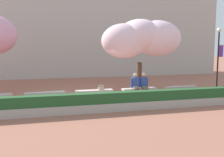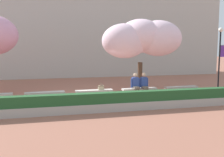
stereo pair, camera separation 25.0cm
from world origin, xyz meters
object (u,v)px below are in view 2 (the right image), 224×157
object	(u,v)px
stone_bench_near_west	(45,95)
stone_bench_near_east	(140,91)
stone_bench_center	(94,93)
stone_bench_east_end	(181,89)
cherry_tree_main	(142,38)
person_seated_right	(144,84)
handbag	(101,87)
lamp_post_with_banner	(220,53)
person_seated_left	(136,84)

from	to	relation	value
stone_bench_near_west	stone_bench_near_east	xyz separation A→B (m)	(5.03, 0.00, 0.00)
stone_bench_near_west	stone_bench_center	distance (m)	2.51
stone_bench_near_east	stone_bench_east_end	xyz separation A→B (m)	(2.51, 0.00, 0.00)
stone_bench_center	cherry_tree_main	distance (m)	4.49
person_seated_right	handbag	distance (m)	2.40
person_seated_right	lamp_post_with_banner	bearing A→B (deg)	8.30
cherry_tree_main	lamp_post_with_banner	xyz separation A→B (m)	(4.80, -0.69, -0.86)
stone_bench_near_west	stone_bench_center	world-z (taller)	same
stone_bench_center	person_seated_right	xyz separation A→B (m)	(2.75, -0.05, 0.39)
stone_bench_near_east	cherry_tree_main	distance (m)	3.26
person_seated_left	lamp_post_with_banner	xyz separation A→B (m)	(5.69, 0.76, 1.62)
lamp_post_with_banner	stone_bench_east_end	bearing A→B (deg)	-166.45
lamp_post_with_banner	cherry_tree_main	bearing A→B (deg)	171.82
stone_bench_center	cherry_tree_main	xyz separation A→B (m)	(3.16, 1.40, 2.88)
stone_bench_center	person_seated_left	size ratio (longest dim) A/B	1.53
lamp_post_with_banner	stone_bench_near_east	bearing A→B (deg)	-172.61
person_seated_right	handbag	world-z (taller)	person_seated_right
person_seated_left	cherry_tree_main	bearing A→B (deg)	58.50
cherry_tree_main	lamp_post_with_banner	distance (m)	4.93
stone_bench_near_west	cherry_tree_main	bearing A→B (deg)	13.83
cherry_tree_main	person_seated_left	bearing A→B (deg)	-121.50
stone_bench_center	person_seated_right	size ratio (longest dim) A/B	1.53
person_seated_right	lamp_post_with_banner	world-z (taller)	lamp_post_with_banner
stone_bench_near_east	person_seated_left	world-z (taller)	person_seated_left
person_seated_right	handbag	size ratio (longest dim) A/B	3.81
handbag	cherry_tree_main	size ratio (longest dim) A/B	0.07
person_seated_left	person_seated_right	xyz separation A→B (m)	(0.49, -0.00, 0.00)
stone_bench_near_west	stone_bench_near_east	world-z (taller)	same
stone_bench_near_east	person_seated_right	world-z (taller)	person_seated_right
stone_bench_near_east	lamp_post_with_banner	xyz separation A→B (m)	(5.44, 0.71, 2.01)
person_seated_right	cherry_tree_main	xyz separation A→B (m)	(0.40, 1.45, 2.49)
stone_bench_east_end	stone_bench_near_west	bearing A→B (deg)	180.00
handbag	lamp_post_with_banner	size ratio (longest dim) A/B	0.09
cherry_tree_main	person_seated_right	bearing A→B (deg)	-105.48
stone_bench_east_end	handbag	distance (m)	4.68
handbag	cherry_tree_main	bearing A→B (deg)	26.57
stone_bench_near_east	person_seated_right	bearing A→B (deg)	-12.58
stone_bench_near_east	cherry_tree_main	xyz separation A→B (m)	(0.64, 1.40, 2.88)
handbag	lamp_post_with_banner	world-z (taller)	lamp_post_with_banner
stone_bench_near_west	stone_bench_east_end	xyz separation A→B (m)	(7.54, 0.00, 0.00)
stone_bench_center	handbag	xyz separation A→B (m)	(0.36, -0.00, 0.27)
stone_bench_center	stone_bench_east_end	bearing A→B (deg)	0.00
stone_bench_east_end	cherry_tree_main	distance (m)	3.71
person_seated_right	stone_bench_near_east	bearing A→B (deg)	167.42
person_seated_left	handbag	xyz separation A→B (m)	(-1.91, 0.05, -0.12)
person_seated_right	cherry_tree_main	world-z (taller)	cherry_tree_main
handbag	lamp_post_with_banner	xyz separation A→B (m)	(7.60, 0.71, 1.74)
lamp_post_with_banner	person_seated_left	bearing A→B (deg)	-172.40
cherry_tree_main	lamp_post_with_banner	bearing A→B (deg)	-8.18
person_seated_left	handbag	distance (m)	1.91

